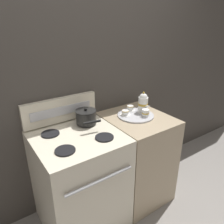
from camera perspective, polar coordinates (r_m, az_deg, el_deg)
name	(u,v)px	position (r m, az deg, el deg)	size (l,w,h in m)	color
ground_plane	(108,205)	(2.50, -1.05, -23.12)	(6.00, 6.00, 0.00)	gray
wall_back	(87,97)	(2.15, -6.61, 3.95)	(6.00, 0.05, 2.20)	#423D38
stove	(80,181)	(2.07, -8.29, -17.40)	(0.70, 0.70, 0.94)	beige
control_panel	(61,110)	(2.02, -13.26, 0.55)	(0.69, 0.05, 0.22)	beige
side_counter	(136,157)	(2.36, 6.23, -11.63)	(0.58, 0.67, 0.92)	tan
saucepan	(86,117)	(1.96, -6.78, -1.24)	(0.20, 0.28, 0.15)	black
serving_tray	(136,115)	(2.15, 6.19, -0.83)	(0.36, 0.36, 0.01)	#B2B2B7
teapot	(143,103)	(2.18, 8.14, 2.36)	(0.10, 0.16, 0.21)	white
teacup_left	(130,108)	(2.23, 4.79, 1.01)	(0.10, 0.10, 0.05)	white
teacup_right	(125,113)	(2.12, 3.49, -0.22)	(0.10, 0.10, 0.05)	white
creamer_jug	(145,113)	(2.11, 8.74, -0.22)	(0.07, 0.07, 0.07)	white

